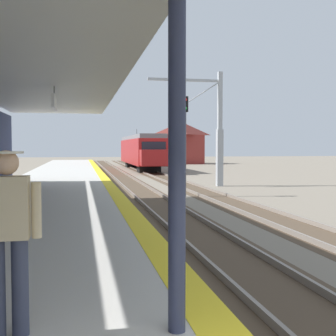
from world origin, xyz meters
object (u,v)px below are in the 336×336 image
(approaching_train, at_px, (141,151))
(rail_signal_post, at_px, (185,135))
(catenary_pylon_far_side, at_px, (215,132))
(commuter_person, at_px, (8,232))
(distant_trackside_house, at_px, (182,142))

(approaching_train, distance_m, rail_signal_post, 27.28)
(approaching_train, bearing_deg, catenary_pylon_far_side, -85.02)
(rail_signal_post, bearing_deg, catenary_pylon_far_side, 58.22)
(commuter_person, relative_size, rail_signal_post, 0.32)
(approaching_train, bearing_deg, commuter_person, -99.37)
(commuter_person, distance_m, catenary_pylon_far_side, 25.28)
(catenary_pylon_far_side, bearing_deg, distant_trackside_house, 80.16)
(rail_signal_post, bearing_deg, commuter_person, -108.37)
(rail_signal_post, distance_m, distant_trackside_house, 44.25)
(approaching_train, relative_size, distant_trackside_house, 2.97)
(approaching_train, relative_size, catenary_pylon_far_side, 2.61)
(catenary_pylon_far_side, xyz_separation_m, distant_trackside_house, (6.53, 37.66, -0.27))
(distant_trackside_house, bearing_deg, approaching_train, -117.92)
(commuter_person, xyz_separation_m, catenary_pylon_far_side, (9.35, 23.42, 1.76))
(approaching_train, distance_m, catenary_pylon_far_side, 21.88)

